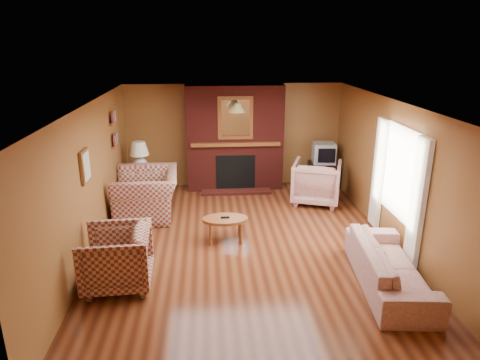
{
  "coord_description": "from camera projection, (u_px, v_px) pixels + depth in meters",
  "views": [
    {
      "loc": [
        -0.63,
        -6.6,
        3.37
      ],
      "look_at": [
        -0.07,
        0.6,
        0.97
      ],
      "focal_mm": 32.0,
      "sensor_mm": 36.0,
      "label": 1
    }
  ],
  "objects": [
    {
      "name": "floor",
      "position": [
        247.0,
        244.0,
        7.35
      ],
      "size": [
        6.5,
        6.5,
        0.0
      ],
      "primitive_type": "plane",
      "color": "#411C0E",
      "rests_on": "ground"
    },
    {
      "name": "window_right",
      "position": [
        397.0,
        183.0,
        6.99
      ],
      "size": [
        0.1,
        1.85,
        2.0
      ],
      "color": "silver",
      "rests_on": "wall_right"
    },
    {
      "name": "fireplace",
      "position": [
        235.0,
        139.0,
        9.8
      ],
      "size": [
        2.2,
        0.82,
        2.4
      ],
      "color": "#4E1511",
      "rests_on": "floor"
    },
    {
      "name": "plaid_loveseat",
      "position": [
        147.0,
        194.0,
        8.42
      ],
      "size": [
        1.3,
        1.47,
        0.91
      ],
      "primitive_type": "imported",
      "rotation": [
        0.0,
        0.0,
        -1.51
      ],
      "color": "maroon",
      "rests_on": "floor"
    },
    {
      "name": "wall_back",
      "position": [
        234.0,
        135.0,
        10.05
      ],
      "size": [
        6.5,
        0.0,
        6.5
      ],
      "primitive_type": "plane",
      "rotation": [
        1.57,
        0.0,
        0.0
      ],
      "color": "brown",
      "rests_on": "floor"
    },
    {
      "name": "pendant_light",
      "position": [
        237.0,
        108.0,
        8.9
      ],
      "size": [
        0.36,
        0.36,
        0.48
      ],
      "color": "black",
      "rests_on": "ceiling"
    },
    {
      "name": "floral_sofa",
      "position": [
        390.0,
        266.0,
        6.05
      ],
      "size": [
        1.02,
        2.16,
        0.61
      ],
      "primitive_type": "imported",
      "rotation": [
        0.0,
        0.0,
        1.47
      ],
      "color": "#B5A48C",
      "rests_on": "floor"
    },
    {
      "name": "wall_right",
      "position": [
        395.0,
        175.0,
        7.16
      ],
      "size": [
        0.0,
        6.5,
        6.5
      ],
      "primitive_type": "plane",
      "rotation": [
        1.57,
        0.0,
        -1.57
      ],
      "color": "brown",
      "rests_on": "floor"
    },
    {
      "name": "plaid_armchair",
      "position": [
        116.0,
        258.0,
        6.01
      ],
      "size": [
        0.99,
        0.97,
        0.86
      ],
      "primitive_type": "imported",
      "rotation": [
        0.0,
        0.0,
        -1.52
      ],
      "color": "maroon",
      "rests_on": "floor"
    },
    {
      "name": "tv_stand",
      "position": [
        322.0,
        175.0,
        10.05
      ],
      "size": [
        0.62,
        0.57,
        0.62
      ],
      "primitive_type": "cube",
      "rotation": [
        0.0,
        0.0,
        0.1
      ],
      "color": "black",
      "rests_on": "floor"
    },
    {
      "name": "table_lamp",
      "position": [
        139.0,
        156.0,
        9.21
      ],
      "size": [
        0.42,
        0.42,
        0.69
      ],
      "color": "silver",
      "rests_on": "side_table"
    },
    {
      "name": "botanical_print",
      "position": [
        85.0,
        166.0,
        6.4
      ],
      "size": [
        0.05,
        0.4,
        0.5
      ],
      "color": "brown",
      "rests_on": "wall_left"
    },
    {
      "name": "wall_front",
      "position": [
        280.0,
        288.0,
        3.9
      ],
      "size": [
        6.5,
        0.0,
        6.5
      ],
      "primitive_type": "plane",
      "rotation": [
        -1.57,
        0.0,
        0.0
      ],
      "color": "brown",
      "rests_on": "floor"
    },
    {
      "name": "wall_left",
      "position": [
        91.0,
        182.0,
        6.79
      ],
      "size": [
        0.0,
        6.5,
        6.5
      ],
      "primitive_type": "plane",
      "rotation": [
        1.57,
        0.0,
        1.57
      ],
      "color": "brown",
      "rests_on": "floor"
    },
    {
      "name": "side_table",
      "position": [
        142.0,
        185.0,
        9.42
      ],
      "size": [
        0.44,
        0.44,
        0.59
      ],
      "primitive_type": "cube",
      "rotation": [
        0.0,
        0.0,
        0.01
      ],
      "color": "brown",
      "rests_on": "floor"
    },
    {
      "name": "bookshelf",
      "position": [
        115.0,
        129.0,
        8.44
      ],
      "size": [
        0.09,
        0.55,
        0.71
      ],
      "color": "brown",
      "rests_on": "wall_left"
    },
    {
      "name": "ceiling",
      "position": [
        247.0,
        104.0,
        6.6
      ],
      "size": [
        6.5,
        6.5,
        0.0
      ],
      "primitive_type": "plane",
      "rotation": [
        3.14,
        0.0,
        0.0
      ],
      "color": "white",
      "rests_on": "wall_back"
    },
    {
      "name": "coffee_table",
      "position": [
        225.0,
        221.0,
        7.36
      ],
      "size": [
        0.78,
        0.48,
        0.46
      ],
      "color": "brown",
      "rests_on": "floor"
    },
    {
      "name": "crt_tv",
      "position": [
        324.0,
        153.0,
        9.88
      ],
      "size": [
        0.55,
        0.55,
        0.46
      ],
      "color": "#9EA0A5",
      "rests_on": "tv_stand"
    },
    {
      "name": "floral_armchair",
      "position": [
        316.0,
        182.0,
        9.12
      ],
      "size": [
        1.24,
        1.26,
        0.91
      ],
      "primitive_type": "imported",
      "rotation": [
        0.0,
        0.0,
        2.81
      ],
      "color": "#B5A48C",
      "rests_on": "floor"
    }
  ]
}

